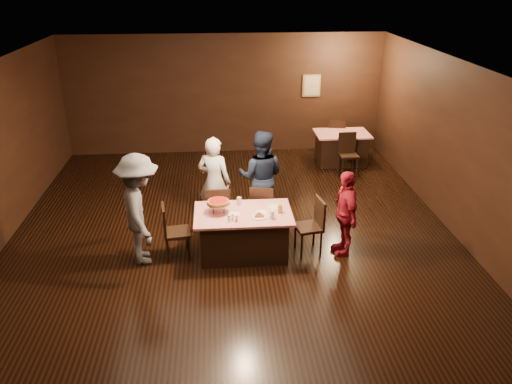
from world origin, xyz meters
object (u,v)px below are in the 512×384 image
Objects in this scene: plate_empty at (275,207)px; chair_back_near at (348,154)px; back_table at (341,148)px; diner_grey_knit at (140,210)px; diner_white_jacket at (214,182)px; diner_navy_hoodie at (261,177)px; chair_back_far at (336,137)px; diner_red_shirt at (345,213)px; glass_amber at (280,209)px; glass_front_right at (272,215)px; glass_back at (239,201)px; chair_end_right at (309,226)px; chair_far_right at (263,208)px; chair_end_left at (177,231)px; pizza_stand at (218,202)px; chair_far_left at (219,210)px; main_table at (243,233)px.

chair_back_near is at bearing 57.28° from plate_empty.
back_table is 0.70× the size of diner_grey_knit.
diner_white_jacket is 0.87m from diner_navy_hoodie.
chair_back_far is 4.92m from diner_red_shirt.
back_table is at bearing 63.81° from glass_amber.
chair_back_near is at bearing 59.05° from glass_front_right.
glass_back is (1.60, 0.36, -0.09)m from diner_grey_knit.
chair_end_right is 6.79× the size of glass_back.
chair_end_right is at bearing 147.41° from chair_far_right.
pizza_stand is (0.70, 0.05, 0.48)m from chair_end_left.
glass_amber is at bearing -75.96° from plate_empty.
chair_back_near is (0.00, -0.70, 0.09)m from back_table.
chair_end_right is (1.50, -0.75, 0.00)m from chair_far_left.
glass_amber is (1.00, -0.10, -0.11)m from pizza_stand.
chair_end_right is (1.10, 0.00, 0.09)m from main_table.
diner_navy_hoodie is 2.42m from diner_grey_knit.
diner_red_shirt is at bearing -2.21° from glass_amber.
diner_navy_hoodie reaches higher than plate_empty.
diner_red_shirt is (1.28, -0.84, 0.27)m from chair_far_right.
chair_far_right is 2.25m from diner_grey_knit.
glass_front_right is (0.45, -0.25, 0.46)m from main_table.
diner_grey_knit reaches higher than glass_amber.
diner_navy_hoodie is at bearing -160.17° from chair_end_right.
diner_grey_knit is (-4.30, -3.49, 0.45)m from chair_back_near.
glass_front_right is at bearing -126.87° from glass_amber.
pizza_stand is 0.44m from glass_back.
chair_end_left is at bearing 40.95° from chair_far_right.
diner_navy_hoodie reaches higher than chair_end_left.
chair_far_right and chair_end_right have the same top height.
chair_back_near is at bearing 145.69° from chair_end_right.
back_table is 4.41m from chair_end_right.
diner_grey_knit reaches higher than diner_white_jacket.
chair_back_far is 5.21m from glass_amber.
glass_back is at bearing 35.54° from pizza_stand.
main_table and back_table have the same top height.
chair_back_far reaches higher than glass_back.
back_table is at bearing -50.41° from chair_end_left.
glass_front_right reaches higher than main_table.
main_table is 1.08× the size of diner_red_shirt.
chair_far_left is 0.68m from glass_back.
diner_white_jacket is at bearing -9.75° from chair_far_right.
chair_far_left reaches higher than plate_empty.
chair_back_near reaches higher than glass_back.
chair_far_right is at bearing 103.13° from diner_navy_hoodie.
chair_far_left is at bearing -116.13° from diner_red_shirt.
chair_back_far is 0.53× the size of diner_navy_hoodie.
chair_far_left is 1.16m from plate_empty.
chair_far_right is 6.79× the size of glass_amber.
chair_back_far is 0.64× the size of diner_red_shirt.
chair_end_right is at bearing -103.07° from diner_red_shirt.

